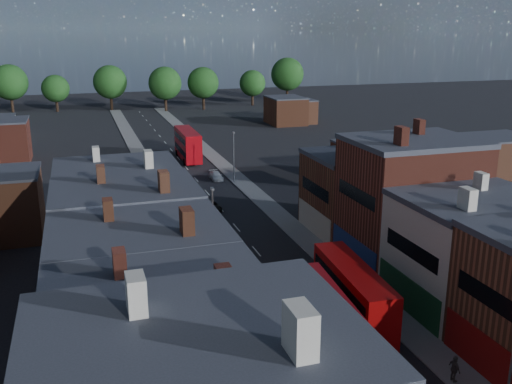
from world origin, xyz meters
TOP-DOWN VIEW (x-y plane):
  - pavement_west at (-6.50, 50.00)m, footprint 3.00×200.00m
  - pavement_east at (6.50, 50.00)m, footprint 3.00×200.00m
  - lamp_post_1 at (5.20, 0.00)m, footprint 0.25×0.70m
  - lamp_post_2 at (-5.20, 30.00)m, footprint 0.25×0.70m
  - lamp_post_3 at (5.20, 60.00)m, footprint 0.25×0.70m
  - bus_0 at (-1.50, 10.69)m, footprint 3.67×11.85m
  - bus_1 at (2.61, 14.58)m, footprint 3.54×11.74m
  - bus_2 at (1.54, 78.49)m, footprint 3.31×12.62m
  - car_1 at (2.53, 13.86)m, footprint 1.52×4.12m
  - car_2 at (-1.26, 47.62)m, footprint 2.26×4.31m
  - car_3 at (3.04, 62.96)m, footprint 1.76×4.22m
  - ped_1 at (-5.52, 10.31)m, footprint 0.91×0.65m
  - ped_3 at (5.61, 5.25)m, footprint 0.52×1.13m

SIDE VIEW (x-z plane):
  - pavement_west at x=-6.50m, z-range 0.00..0.12m
  - pavement_east at x=6.50m, z-range 0.00..0.12m
  - car_2 at x=-1.26m, z-range 0.00..1.16m
  - car_3 at x=3.04m, z-range 0.00..1.22m
  - car_1 at x=2.53m, z-range 0.00..1.35m
  - ped_1 at x=-5.52m, z-range 0.12..1.81m
  - ped_3 at x=5.61m, z-range 0.12..2.05m
  - bus_1 at x=2.61m, z-range 0.20..5.20m
  - bus_0 at x=-1.50m, z-range 0.20..5.24m
  - bus_2 at x=1.54m, z-range 0.22..5.65m
  - lamp_post_1 at x=5.20m, z-range 0.64..8.77m
  - lamp_post_2 at x=-5.20m, z-range 0.64..8.77m
  - lamp_post_3 at x=5.20m, z-range 0.64..8.77m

